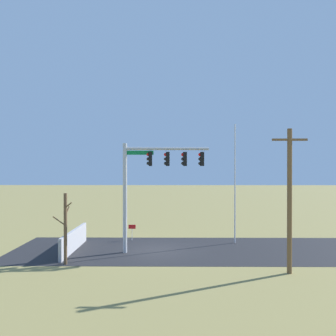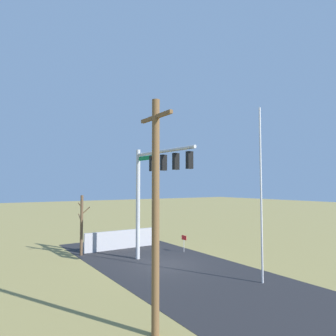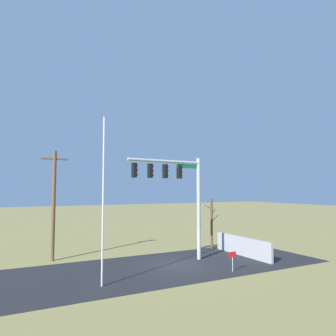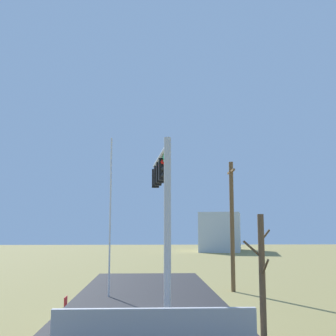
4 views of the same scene
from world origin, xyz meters
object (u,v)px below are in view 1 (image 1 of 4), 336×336
(bare_tree, at_px, (65,228))
(signal_mast, at_px, (151,175))
(flagpole, at_px, (235,184))
(open_sign, at_px, (132,229))
(utility_pole, at_px, (290,198))

(bare_tree, bearing_deg, signal_mast, -148.82)
(flagpole, bearing_deg, signal_mast, 24.26)
(signal_mast, distance_m, open_sign, 5.96)
(flagpole, xyz_separation_m, utility_pole, (-1.61, 7.30, -0.40))
(flagpole, relative_size, open_sign, 7.37)
(open_sign, bearing_deg, utility_pole, 139.17)
(bare_tree, bearing_deg, open_sign, -115.61)
(open_sign, bearing_deg, signal_mast, 114.72)
(open_sign, bearing_deg, bare_tree, 64.39)
(signal_mast, relative_size, open_sign, 6.03)
(signal_mast, relative_size, flagpole, 0.82)
(signal_mast, xyz_separation_m, utility_pole, (-7.80, 4.51, -1.16))
(flagpole, height_order, open_sign, flagpole)
(flagpole, distance_m, utility_pole, 7.49)
(utility_pole, bearing_deg, signal_mast, -30.05)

